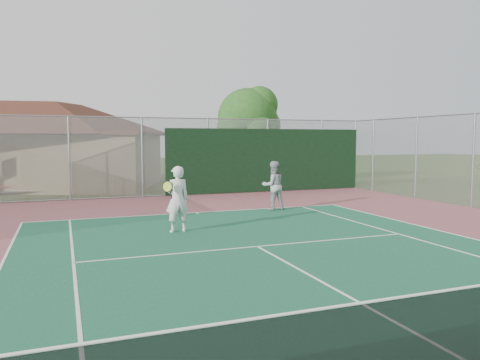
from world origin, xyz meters
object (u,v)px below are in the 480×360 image
Objects in this scene: clubhouse at (44,136)px; player_white_front at (177,200)px; bleachers at (17,180)px; tree at (249,120)px; player_grey_back at (273,186)px.

clubhouse is 7.95× the size of player_white_front.
bleachers is 12.23m from tree.
tree reaches higher than bleachers.
player_white_front is 4.98m from player_grey_back.
player_white_front reaches higher than bleachers.
tree is 3.13× the size of player_grey_back.
tree is (11.85, -0.02, 2.99)m from bleachers.
player_grey_back is (-2.74, -9.14, -2.73)m from tree.
clubhouse is at bearing 164.93° from tree.
tree is at bearing -106.72° from player_grey_back.
player_grey_back is at bearing -151.16° from player_white_front.
clubhouse is 14.51m from player_grey_back.
tree is 9.92m from player_grey_back.
player_white_front is (-6.89, -11.88, -2.70)m from tree.
tree is 14.00m from player_white_front.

